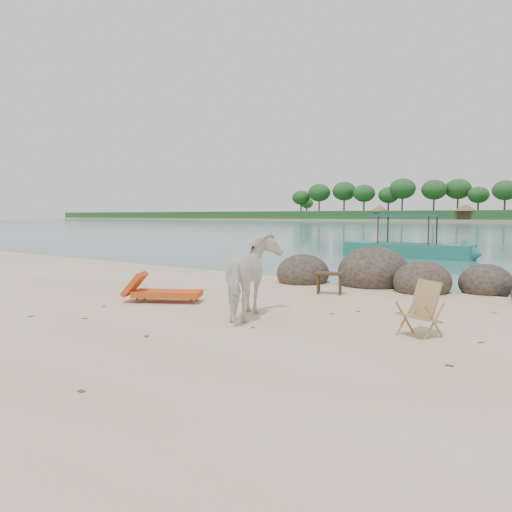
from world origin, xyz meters
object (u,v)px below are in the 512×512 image
Objects in this scene: side_table at (329,285)px; boat_near at (407,222)px; deck_chair at (420,311)px; lounge_chair at (167,291)px; boulders at (386,277)px; cow at (254,277)px.

boat_near reaches higher than side_table.
deck_chair is at bearing -70.43° from boat_near.
lounge_chair is at bearing -150.06° from deck_chair.
lounge_chair is 2.15× the size of deck_chair.
deck_chair is at bearing -61.95° from boulders.
cow is at bearing -109.75° from side_table.
deck_chair is 15.56m from boat_near.
lounge_chair is (-2.63, -4.98, 0.01)m from boulders.
side_table is 12.13m from boat_near.
boulders is 5.63m from lounge_chair.
side_table is 0.75× the size of deck_chair.
cow reaches higher than boulders.
boat_near is at bearing 138.40° from deck_chair.
cow is 2.89× the size of side_table.
cow is 15.18m from boat_near.
lounge_chair is at bearing -150.19° from side_table.
boulders is at bearing -119.34° from cow.
boat_near is at bearing -105.43° from cow.
side_table is 3.64m from lounge_chair.
boulders is 8.10× the size of deck_chair.
side_table is at bearing -112.01° from cow.
boulders is 3.77× the size of lounge_chair.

